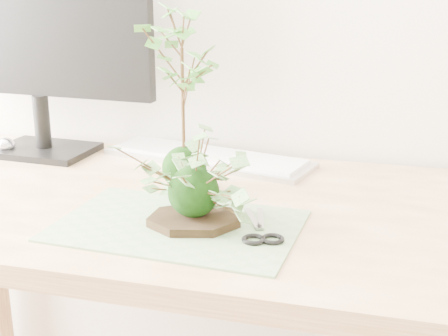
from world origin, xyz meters
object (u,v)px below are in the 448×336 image
Objects in this scene: ivy_kokedama at (193,168)px; monitor at (36,29)px; keyboard at (208,157)px; desk at (208,243)px; maple_kokedama at (182,60)px.

monitor reaches higher than ivy_kokedama.
ivy_kokedama is at bearing -63.40° from keyboard.
keyboard is 0.50m from monitor.
desk is 5.31× the size of ivy_kokedama.
monitor is (-0.50, 0.36, 0.19)m from ivy_kokedama.
ivy_kokedama is 0.57× the size of keyboard.
keyboard is at bearing 8.30° from monitor.
ivy_kokedama reaches higher than desk.
maple_kokedama is (-0.08, 0.18, 0.16)m from ivy_kokedama.
maple_kokedama is 0.64× the size of monitor.
keyboard is (-0.08, 0.27, 0.10)m from desk.
maple_kokedama is 0.72× the size of keyboard.
monitor reaches higher than maple_kokedama.
desk is at bearing 96.09° from ivy_kokedama.
ivy_kokedama is at bearing -32.25° from monitor.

